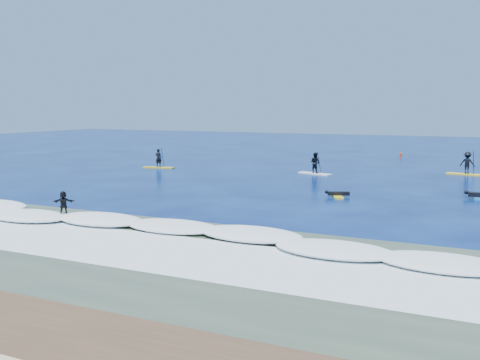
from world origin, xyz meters
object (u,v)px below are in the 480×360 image
at_px(sup_paddler_center, 315,165).
at_px(sup_paddler_right, 467,164).
at_px(prone_paddler_near, 337,195).
at_px(prone_paddler_far, 480,196).
at_px(marker_buoy, 401,155).
at_px(wave_surfer, 64,205).
at_px(sup_paddler_left, 159,161).

relative_size(sup_paddler_center, sup_paddler_right, 0.95).
xyz_separation_m(sup_paddler_right, prone_paddler_near, (-7.11, -15.47, -0.74)).
distance_m(prone_paddler_far, marker_buoy, 28.16).
height_order(prone_paddler_far, marker_buoy, marker_buoy).
bearing_deg(wave_surfer, sup_paddler_center, 45.79).
height_order(sup_paddler_right, marker_buoy, sup_paddler_right).
bearing_deg(marker_buoy, prone_paddler_near, -89.28).
relative_size(sup_paddler_center, marker_buoy, 5.10).
distance_m(prone_paddler_near, wave_surfer, 16.73).
height_order(sup_paddler_center, marker_buoy, sup_paddler_center).
height_order(sup_paddler_right, wave_surfer, sup_paddler_right).
bearing_deg(marker_buoy, sup_paddler_left, -132.11).
distance_m(sup_paddler_right, prone_paddler_far, 12.46).
distance_m(sup_paddler_right, marker_buoy, 16.25).
height_order(sup_paddler_center, wave_surfer, sup_paddler_center).
bearing_deg(prone_paddler_far, sup_paddler_right, 4.93).
bearing_deg(sup_paddler_right, prone_paddler_near, -105.20).
relative_size(sup_paddler_right, wave_surfer, 1.85).
distance_m(sup_paddler_right, wave_surfer, 33.39).
xyz_separation_m(prone_paddler_near, prone_paddler_far, (8.32, 3.09, 0.03)).
relative_size(sup_paddler_left, sup_paddler_right, 0.92).
height_order(sup_paddler_center, prone_paddler_far, sup_paddler_center).
bearing_deg(sup_paddler_center, marker_buoy, 95.87).
xyz_separation_m(sup_paddler_left, marker_buoy, (19.00, 21.02, -0.38)).
xyz_separation_m(sup_paddler_left, prone_paddler_far, (27.70, -5.76, -0.49)).
bearing_deg(marker_buoy, sup_paddler_right, -62.52).
relative_size(sup_paddler_center, prone_paddler_far, 1.33).
height_order(sup_paddler_right, prone_paddler_near, sup_paddler_right).
height_order(sup_paddler_center, prone_paddler_near, sup_paddler_center).
distance_m(wave_surfer, marker_buoy, 43.76).
bearing_deg(prone_paddler_near, marker_buoy, -22.87).
height_order(sup_paddler_center, sup_paddler_right, sup_paddler_right).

